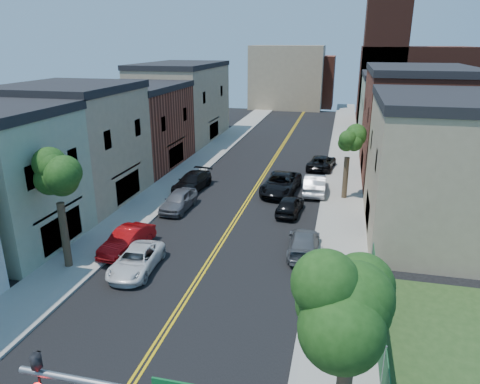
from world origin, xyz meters
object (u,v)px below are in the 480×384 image
Objects in this scene: grey_car_left at (179,200)px; grey_car_right at (304,243)px; black_car_right at (290,205)px; pedestrian_left at (65,238)px; white_pickup at (136,261)px; silver_car_right at (315,184)px; black_suv_lane at (281,184)px; black_car_left at (192,182)px; dark_car_right_far at (322,162)px; pedestrian_right at (362,298)px; red_sedan at (127,240)px.

grey_car_left reaches higher than grey_car_right.
black_car_right is 2.22× the size of pedestrian_left.
pedestrian_left is at bearing 166.07° from white_pickup.
grey_car_left is 9.81m from pedestrian_left.
black_suv_lane is at bearing 11.19° from silver_car_right.
dark_car_right_far is at bearing 47.59° from black_car_left.
pedestrian_left is 1.14× the size of pedestrian_right.
black_car_left is at bearing -168.93° from black_suv_lane.
silver_car_right reaches higher than black_car_left.
red_sedan is 12.84m from black_car_right.
pedestrian_right is at bearing 116.33° from black_car_right.
silver_car_right reaches higher than white_pickup.
red_sedan is at bearing -38.21° from pedestrian_right.
grey_car_left is 8.80m from black_car_right.
pedestrian_right is at bearing -37.43° from grey_car_left.
black_suv_lane is 3.24× the size of pedestrian_left.
black_car_right is at bearing 10.13° from grey_car_left.
grey_car_left is 4.98m from black_car_left.
black_suv_lane reaches higher than grey_car_left.
pedestrian_right is (3.35, -6.05, 0.28)m from grey_car_right.
black_car_right is at bearing 89.80° from dark_car_right_far.
black_car_left is 14.28m from pedestrian_left.
red_sedan reaches higher than grey_car_right.
black_car_right is 4.93m from black_suv_lane.
black_suv_lane is (7.92, 0.99, 0.09)m from black_car_left.
black_car_left is at bearing -72.21° from pedestrian_right.
red_sedan reaches higher than dark_car_right_far.
white_pickup is (1.70, -2.22, -0.08)m from red_sedan.
black_suv_lane is at bearing -69.20° from black_car_right.
pedestrian_left reaches higher than red_sedan.
pedestrian_left reaches higher than grey_car_left.
black_suv_lane is (-3.08, 11.29, 0.15)m from grey_car_right.
red_sedan is at bearing 51.21° from silver_car_right.
pedestrian_right is (3.49, -18.00, 0.13)m from silver_car_right.
pedestrian_left is at bearing 42.52° from black_car_right.
dark_car_right_far is 27.55m from pedestrian_left.
dark_car_right_far is 26.12m from pedestrian_right.
silver_car_right is 3.10× the size of pedestrian_right.
dark_car_right_far is at bearing 56.54° from grey_car_left.
grey_car_left reaches higher than dark_car_right_far.
grey_car_left is 2.44× the size of pedestrian_left.
black_car_right is (9.30, -3.73, -0.04)m from black_car_left.
silver_car_right is at bearing 59.89° from red_sedan.
white_pickup is at bearing -97.34° from pedestrian_left.
grey_car_left is 1.10× the size of black_car_right.
red_sedan is 12.58m from black_car_left.
dark_car_right_far is at bearing -28.83° from pedestrian_left.
grey_car_left reaches higher than black_car_left.
red_sedan is 0.95× the size of white_pickup.
black_suv_lane is at bearing 65.09° from white_pickup.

